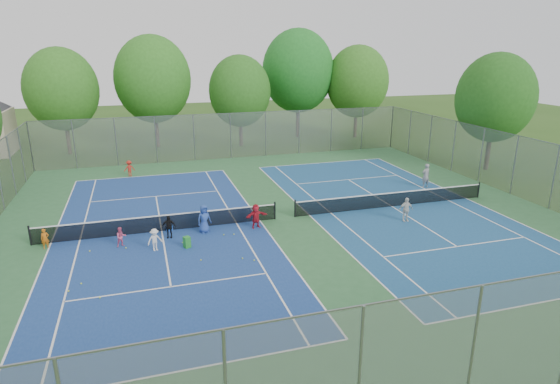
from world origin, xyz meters
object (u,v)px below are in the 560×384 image
Objects in this scene: net_right at (392,200)px; instructor at (426,176)px; net_left at (161,224)px; ball_crate at (169,228)px; ball_hopper at (187,242)px.

net_right is 7.47× the size of instructor.
instructor is (4.36, 3.04, 0.41)m from net_right.
net_left is 14.00m from net_right.
ball_crate is (-13.61, 0.03, -0.32)m from net_right.
net_right is at bearing -0.14° from ball_crate.
net_left reaches higher than ball_crate.
net_left is 7.47× the size of instructor.
ball_hopper is (1.09, -2.56, -0.16)m from net_left.
ball_crate is at bearing 104.95° from ball_hopper.
net_right is 13.61m from ball_crate.
ball_hopper reaches higher than ball_crate.
ball_crate is at bearing 3.15° from instructor.
instructor reaches higher than net_right.
ball_hopper is 18.16m from instructor.
net_left is 1.00× the size of net_right.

